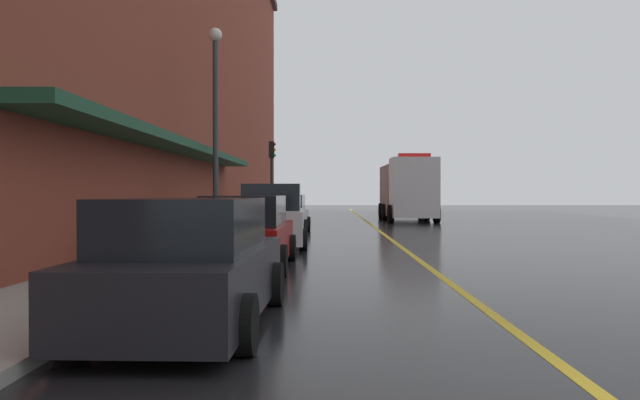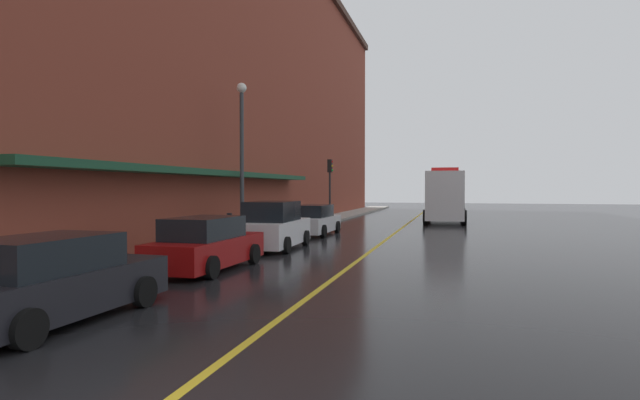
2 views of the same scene
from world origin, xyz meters
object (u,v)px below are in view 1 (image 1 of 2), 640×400
parked_car_0 (189,266)px  street_lamp_left (215,110)px  box_truck (407,190)px  parking_meter_0 (189,220)px  parked_car_3 (285,215)px  parked_car_2 (273,218)px  parking_meter_1 (197,218)px  parked_car_1 (247,234)px  parking_meter_2 (221,214)px  traffic_light_near (272,165)px

parked_car_0 → street_lamp_left: (-2.00, 13.08, 3.65)m
box_truck → parking_meter_0: (-7.81, -23.56, -0.76)m
parked_car_0 → street_lamp_left: 13.72m
parking_meter_0 → parked_car_3: bearing=83.4°
parked_car_2 → parking_meter_1: (-1.42, -4.42, 0.17)m
parked_car_1 → parked_car_2: parked_car_2 is taller
parked_car_1 → parking_meter_0: parked_car_1 is taller
parked_car_1 → box_truck: size_ratio=0.59×
box_truck → parking_meter_1: size_ratio=5.95×
parked_car_2 → parking_meter_2: bearing=127.1°
box_truck → street_lamp_left: 18.99m
parked_car_3 → parking_meter_0: 11.71m
parked_car_3 → traffic_light_near: traffic_light_near is taller
street_lamp_left → parking_meter_0: bearing=-84.9°
street_lamp_left → parked_car_1: bearing=-74.6°
parked_car_2 → parked_car_0: bearing=178.0°
parked_car_3 → parking_meter_1: bearing=173.6°
parked_car_0 → parked_car_3: 17.98m
parked_car_2 → box_truck: 19.37m
parked_car_1 → parking_meter_1: 1.74m
parked_car_2 → parking_meter_0: (-1.42, -5.29, 0.17)m
parked_car_2 → parked_car_3: 6.33m
parked_car_2 → parking_meter_0: parked_car_2 is taller
box_truck → parking_meter_0: 24.83m
parked_car_1 → traffic_light_near: (-1.25, 20.48, 2.40)m
parked_car_2 → parking_meter_2: size_ratio=3.48×
parked_car_0 → parking_meter_2: (-1.40, 10.50, 0.31)m
parking_meter_1 → traffic_light_near: size_ratio=0.31×
parking_meter_0 → parking_meter_2: 4.15m
street_lamp_left → traffic_light_near: bearing=87.2°
parked_car_3 → box_truck: 13.61m
parking_meter_1 → parking_meter_2: same height
parked_car_2 → street_lamp_left: (-2.02, 1.43, 3.51)m
parked_car_1 → box_truck: box_truck is taller
parked_car_3 → street_lamp_left: bearing=159.1°
parking_meter_0 → parking_meter_2: size_ratio=1.00×
box_truck → parking_meter_2: box_truck is taller
parked_car_2 → parking_meter_1: size_ratio=3.48×
parked_car_0 → parking_meter_0: bearing=13.7°
parked_car_2 → parked_car_1: bearing=177.1°
parked_car_2 → parked_car_3: size_ratio=0.99×
parked_car_3 → traffic_light_near: bearing=9.2°
parked_car_0 → parking_meter_0: size_ratio=3.51×
parked_car_1 → parked_car_2: (0.10, 5.52, 0.14)m
parked_car_2 → parking_meter_1: 4.65m
parking_meter_0 → parking_meter_2: (0.00, 4.15, 0.00)m
parked_car_2 → box_truck: size_ratio=0.58×
parking_meter_0 → parked_car_1: bearing=-9.6°
parked_car_3 → parking_meter_1: parked_car_3 is taller
parking_meter_0 → street_lamp_left: street_lamp_left is taller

